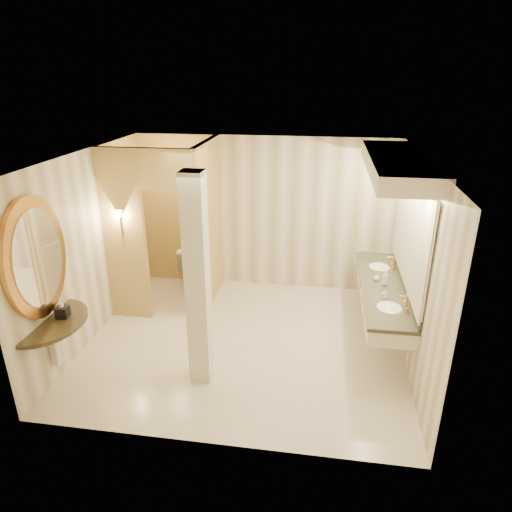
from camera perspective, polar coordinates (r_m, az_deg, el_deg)
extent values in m
plane|color=beige|center=(6.83, -1.45, -10.63)|extent=(4.50, 4.50, 0.00)
plane|color=white|center=(5.82, -1.71, 12.29)|extent=(4.50, 4.50, 0.00)
cube|color=beige|center=(8.06, 0.94, 5.27)|extent=(4.50, 0.02, 2.70)
cube|color=beige|center=(4.46, -6.17, -9.83)|extent=(4.50, 0.02, 2.70)
cube|color=beige|center=(6.94, -20.19, 0.98)|extent=(0.02, 4.00, 2.70)
cube|color=beige|center=(6.23, 19.25, -1.28)|extent=(0.02, 4.00, 2.70)
cube|color=tan|center=(7.51, -5.92, 3.86)|extent=(0.10, 1.50, 2.70)
cube|color=tan|center=(7.21, -16.10, 2.29)|extent=(0.65, 0.10, 2.70)
cube|color=tan|center=(6.66, -11.28, 10.53)|extent=(0.80, 0.10, 0.60)
cube|color=beige|center=(7.30, -7.73, 0.73)|extent=(0.36, 0.76, 2.10)
cylinder|color=gold|center=(7.09, -16.49, 3.61)|extent=(0.03, 0.03, 0.30)
cone|color=beige|center=(7.03, -16.67, 5.16)|extent=(0.14, 0.14, 0.14)
cube|color=beige|center=(6.79, 15.57, -4.61)|extent=(0.60, 2.44, 0.24)
cube|color=black|center=(6.74, 15.68, -3.70)|extent=(0.64, 2.48, 0.05)
cube|color=black|center=(6.76, 18.09, -3.27)|extent=(0.03, 2.44, 0.10)
ellipsoid|color=white|center=(6.17, 16.28, -6.53)|extent=(0.40, 0.44, 0.15)
cylinder|color=gold|center=(6.14, 18.27, -5.54)|extent=(0.03, 0.03, 0.22)
ellipsoid|color=white|center=(7.35, 15.14, -1.60)|extent=(0.40, 0.44, 0.15)
cylinder|color=gold|center=(7.33, 16.79, -0.75)|extent=(0.03, 0.03, 0.22)
cube|color=white|center=(6.47, 18.86, 2.98)|extent=(0.03, 2.44, 1.40)
cube|color=beige|center=(6.21, 17.35, 10.91)|extent=(0.75, 2.64, 0.22)
cylinder|color=black|center=(6.18, -24.72, -7.53)|extent=(1.14, 1.14, 0.05)
cube|color=beige|center=(6.30, -23.97, -9.95)|extent=(0.10, 0.10, 0.60)
cylinder|color=#C7883A|center=(5.82, -25.88, -0.24)|extent=(0.07, 1.14, 1.14)
cylinder|color=white|center=(5.80, -25.55, -0.26)|extent=(0.02, 0.91, 0.91)
cube|color=beige|center=(5.48, -7.32, -3.40)|extent=(0.26, 0.26, 2.70)
cube|color=black|center=(6.13, -23.04, -6.45)|extent=(0.16, 0.16, 0.14)
imported|color=white|center=(8.42, -8.16, -1.02)|extent=(0.66, 0.90, 0.82)
imported|color=beige|center=(6.34, 15.79, -4.59)|extent=(0.07, 0.07, 0.12)
imported|color=silver|center=(6.82, 14.85, -2.59)|extent=(0.09, 0.09, 0.11)
imported|color=#C6B28C|center=(6.70, 15.88, -2.64)|extent=(0.10, 0.10, 0.21)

